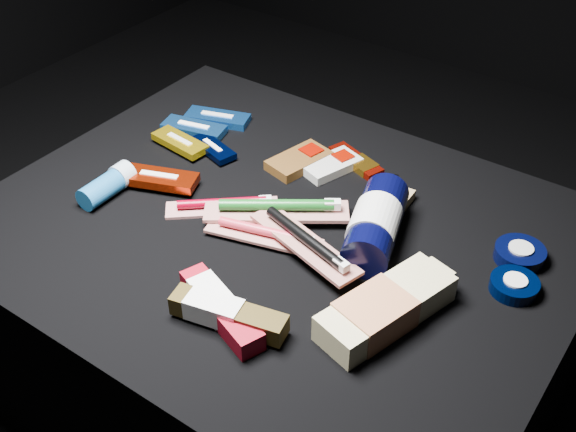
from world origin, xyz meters
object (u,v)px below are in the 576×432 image
Objects in this scene: bodywash_bottle at (384,309)px; deodorant_stick at (108,185)px; toothpaste_carton_red at (218,306)px; lotion_bottle at (376,224)px.

deodorant_stick is (-0.55, -0.01, -0.00)m from bodywash_bottle.
toothpaste_carton_red is at bearing -132.31° from bodywash_bottle.
bodywash_bottle is 2.18× the size of deodorant_stick.
toothpaste_carton_red is at bearing -128.55° from lotion_bottle.
toothpaste_carton_red is (0.35, -0.12, -0.00)m from deodorant_stick.
bodywash_bottle is at bearing 0.17° from deodorant_stick.
bodywash_bottle is at bearing 52.64° from toothpaste_carton_red.
lotion_bottle reaches higher than deodorant_stick.
lotion_bottle reaches higher than bodywash_bottle.
bodywash_bottle is (0.10, -0.15, -0.02)m from lotion_bottle.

